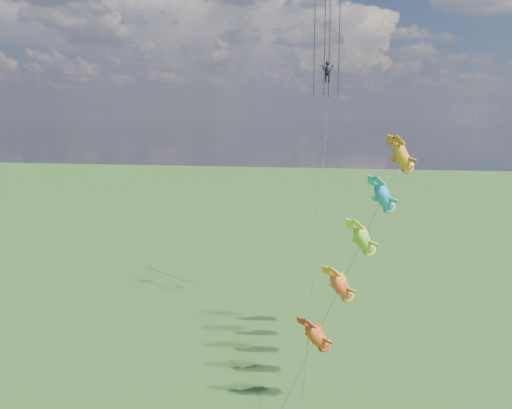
# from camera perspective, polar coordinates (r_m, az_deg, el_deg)

# --- Properties ---
(ground) EXTENTS (300.00, 300.00, 0.00)m
(ground) POSITION_cam_1_polar(r_m,az_deg,el_deg) (39.11, -18.64, -16.37)
(ground) COLOR #163C0F
(fish_windsock_rig) EXTENTS (8.32, 13.74, 16.43)m
(fish_windsock_rig) POSITION_cam_1_polar(r_m,az_deg,el_deg) (33.66, 10.60, -3.55)
(fish_windsock_rig) COLOR brown
(fish_windsock_rig) RESTS_ON ground
(parafoil_rig) EXTENTS (1.89, 17.52, 27.48)m
(parafoil_rig) POSITION_cam_1_polar(r_m,az_deg,el_deg) (40.91, 7.16, 14.80)
(parafoil_rig) COLOR brown
(parafoil_rig) RESTS_ON ground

